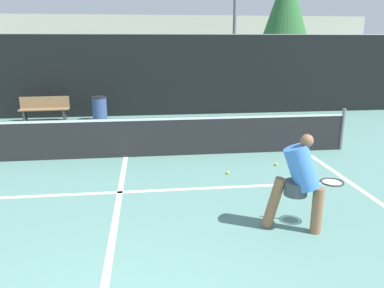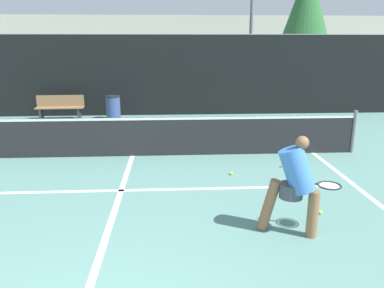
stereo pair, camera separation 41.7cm
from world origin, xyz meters
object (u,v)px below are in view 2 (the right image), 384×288
Objects in this scene: player_practicing at (295,183)px; trash_bin at (113,108)px; courtside_bench at (60,107)px; parked_car at (126,90)px.

player_practicing is 1.73× the size of trash_bin.
trash_bin is (1.88, -0.10, -0.04)m from courtside_bench.
courtside_bench is (-5.66, 8.56, -0.32)m from player_practicing.
player_practicing is 10.27m from courtside_bench.
parked_car is at bearing 59.56° from courtside_bench.
trash_bin is at bearing 136.73° from player_practicing.
player_practicing is 0.89× the size of courtside_bench.
courtside_bench is 1.88m from trash_bin.
parked_car is at bearing 129.82° from player_practicing.
player_practicing reaches higher than trash_bin.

